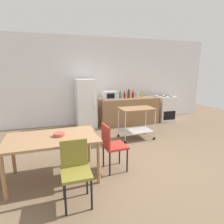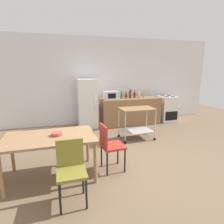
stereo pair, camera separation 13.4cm
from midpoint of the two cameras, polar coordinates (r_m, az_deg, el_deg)
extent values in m
plane|color=brown|center=(3.98, 7.01, -14.88)|extent=(12.00, 12.00, 0.00)
cube|color=white|center=(6.57, -4.77, 9.37)|extent=(8.40, 0.12, 2.90)
cube|color=olive|center=(6.42, 4.51, 0.27)|extent=(2.00, 0.64, 0.90)
cube|color=#A37A51|center=(3.32, -18.84, -7.54)|extent=(1.50, 0.90, 0.04)
cylinder|color=#A37A51|center=(3.21, -31.27, -16.89)|extent=(0.06, 0.06, 0.71)
cylinder|color=#A37A51|center=(3.17, -5.34, -15.26)|extent=(0.06, 0.06, 0.71)
cylinder|color=#A37A51|center=(3.90, -28.80, -11.36)|extent=(0.06, 0.06, 0.71)
cylinder|color=#A37A51|center=(3.87, -8.01, -9.98)|extent=(0.06, 0.06, 0.71)
cube|color=olive|center=(2.72, -12.28, -17.86)|extent=(0.40, 0.40, 0.04)
cube|color=olive|center=(2.78, -12.88, -12.10)|extent=(0.38, 0.03, 0.40)
cylinder|color=black|center=(2.71, -15.53, -24.44)|extent=(0.03, 0.03, 0.45)
cylinder|color=black|center=(2.73, -7.74, -23.70)|extent=(0.03, 0.03, 0.45)
cylinder|color=black|center=(2.99, -15.85, -20.54)|extent=(0.03, 0.03, 0.45)
cylinder|color=black|center=(3.01, -8.97, -19.93)|extent=(0.03, 0.03, 0.45)
cube|color=#B72D23|center=(3.50, -0.20, -10.31)|extent=(0.43, 0.43, 0.04)
cube|color=#B72D23|center=(3.36, -3.07, -7.31)|extent=(0.05, 0.38, 0.40)
cylinder|color=black|center=(3.53, 3.52, -14.55)|extent=(0.03, 0.03, 0.45)
cylinder|color=black|center=(3.80, 1.26, -12.39)|extent=(0.03, 0.03, 0.45)
cylinder|color=black|center=(3.41, -1.84, -15.56)|extent=(0.03, 0.03, 0.45)
cylinder|color=black|center=(3.70, -3.72, -13.21)|extent=(0.03, 0.03, 0.45)
cube|color=white|center=(7.12, 15.27, 1.10)|extent=(0.60, 0.60, 0.90)
cube|color=black|center=(6.92, 16.56, -1.04)|extent=(0.48, 0.01, 0.32)
cylinder|color=#47474C|center=(6.87, 15.14, 4.60)|extent=(0.16, 0.16, 0.02)
cylinder|color=#47474C|center=(7.02, 16.92, 4.65)|extent=(0.16, 0.16, 0.02)
cylinder|color=#47474C|center=(7.07, 14.08, 4.88)|extent=(0.16, 0.16, 0.02)
cylinder|color=#47474C|center=(7.21, 15.83, 4.93)|extent=(0.16, 0.16, 0.02)
cube|color=white|center=(6.05, -8.59, 2.53)|extent=(0.60, 0.60, 1.55)
cylinder|color=silver|center=(5.77, -6.31, 2.86)|extent=(0.02, 0.02, 0.50)
cube|color=olive|center=(4.98, 6.79, 1.06)|extent=(0.90, 0.56, 0.03)
cube|color=silver|center=(5.15, 6.60, -5.66)|extent=(0.83, 0.52, 0.02)
cylinder|color=silver|center=(4.70, 3.29, -4.46)|extent=(0.02, 0.02, 0.76)
sphere|color=black|center=(4.84, 3.23, -9.16)|extent=(0.07, 0.07, 0.07)
cylinder|color=silver|center=(5.06, 12.20, -3.47)|extent=(0.02, 0.02, 0.76)
sphere|color=black|center=(5.19, 11.98, -7.88)|extent=(0.07, 0.07, 0.07)
cylinder|color=silver|center=(5.14, 1.24, -2.89)|extent=(0.02, 0.02, 0.76)
sphere|color=black|center=(5.27, 1.22, -7.23)|extent=(0.07, 0.07, 0.07)
cylinder|color=silver|center=(5.47, 9.56, -2.10)|extent=(0.02, 0.02, 0.76)
sphere|color=black|center=(5.60, 9.40, -6.20)|extent=(0.07, 0.07, 0.07)
cube|color=silver|center=(6.07, -1.16, 5.13)|extent=(0.46, 0.34, 0.26)
cube|color=black|center=(5.89, -1.03, 4.90)|extent=(0.25, 0.01, 0.16)
cylinder|color=#1E6628|center=(6.30, 1.84, 5.11)|extent=(0.06, 0.06, 0.19)
cylinder|color=#1E6628|center=(6.29, 1.85, 6.14)|extent=(0.03, 0.03, 0.04)
cylinder|color=black|center=(6.29, 1.85, 6.38)|extent=(0.03, 0.03, 0.01)
cylinder|color=maroon|center=(6.32, 3.22, 4.94)|extent=(0.07, 0.07, 0.15)
cylinder|color=maroon|center=(6.30, 3.23, 5.90)|extent=(0.03, 0.03, 0.06)
cylinder|color=black|center=(6.30, 3.24, 6.23)|extent=(0.04, 0.04, 0.01)
cylinder|color=#4C2D19|center=(6.33, 4.49, 5.40)|extent=(0.08, 0.08, 0.26)
cylinder|color=#4C2D19|center=(6.31, 4.52, 6.72)|extent=(0.04, 0.04, 0.04)
cylinder|color=black|center=(6.31, 4.52, 6.94)|extent=(0.04, 0.04, 0.01)
cylinder|color=maroon|center=(6.47, 5.79, 5.18)|extent=(0.08, 0.08, 0.18)
cylinder|color=maroon|center=(6.46, 5.81, 6.22)|extent=(0.04, 0.04, 0.06)
cylinder|color=black|center=(6.45, 5.82, 6.55)|extent=(0.04, 0.04, 0.01)
cylinder|color=silver|center=(6.48, 7.19, 5.26)|extent=(0.06, 0.06, 0.20)
cylinder|color=silver|center=(6.46, 7.22, 6.33)|extent=(0.03, 0.03, 0.05)
cylinder|color=black|center=(6.46, 7.23, 6.59)|extent=(0.03, 0.03, 0.01)
cylinder|color=gold|center=(6.50, 8.59, 5.15)|extent=(0.06, 0.06, 0.18)
cylinder|color=gold|center=(6.48, 8.63, 6.10)|extent=(0.03, 0.03, 0.04)
cylinder|color=black|center=(6.48, 8.63, 6.33)|extent=(0.03, 0.03, 0.01)
cylinder|color=#B24C3F|center=(3.31, -16.93, -6.58)|extent=(0.18, 0.18, 0.05)
camera|label=1|loc=(0.07, -90.82, -0.19)|focal=30.02mm
camera|label=2|loc=(0.07, 89.18, 0.19)|focal=30.02mm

